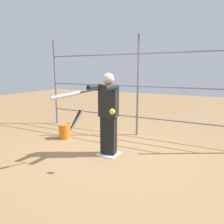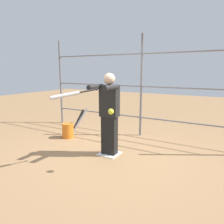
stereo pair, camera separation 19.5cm
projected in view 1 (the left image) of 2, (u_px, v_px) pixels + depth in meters
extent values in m
plane|color=#9E754C|center=(109.00, 154.00, 4.58)|extent=(24.00, 24.00, 0.00)
cube|color=white|center=(109.00, 154.00, 4.58)|extent=(0.40, 0.40, 0.02)
cylinder|color=slate|center=(138.00, 86.00, 5.72)|extent=(0.06, 0.06, 2.65)
cylinder|color=slate|center=(55.00, 83.00, 7.03)|extent=(0.06, 0.06, 2.65)
cylinder|color=slate|center=(137.00, 117.00, 5.88)|extent=(5.67, 0.04, 0.04)
cylinder|color=slate|center=(138.00, 86.00, 5.72)|extent=(5.67, 0.04, 0.04)
cylinder|color=slate|center=(139.00, 54.00, 5.57)|extent=(5.67, 0.04, 0.04)
cube|color=black|center=(109.00, 136.00, 4.51)|extent=(0.32, 0.22, 0.81)
cube|color=black|center=(109.00, 101.00, 4.37)|extent=(0.39, 0.25, 0.64)
sphere|color=beige|center=(108.00, 79.00, 4.29)|extent=(0.23, 0.23, 0.23)
cylinder|color=black|center=(111.00, 88.00, 4.06)|extent=(0.10, 0.45, 0.10)
cylinder|color=black|center=(95.00, 87.00, 4.18)|extent=(0.10, 0.45, 0.10)
sphere|color=black|center=(96.00, 89.00, 3.93)|extent=(0.05, 0.05, 0.05)
cylinder|color=black|center=(88.00, 91.00, 3.85)|extent=(0.20, 0.31, 0.07)
cylinder|color=#B2B2B7|center=(66.00, 96.00, 3.64)|extent=(0.31, 0.47, 0.13)
sphere|color=yellow|center=(112.00, 112.00, 3.58)|extent=(0.10, 0.10, 0.10)
cylinder|color=orange|center=(65.00, 131.00, 5.62)|extent=(0.30, 0.30, 0.37)
torus|color=orange|center=(64.00, 124.00, 5.59)|extent=(0.31, 0.31, 0.01)
cylinder|color=#B2B2B7|center=(76.00, 123.00, 5.63)|extent=(0.44, 0.36, 0.76)
cylinder|color=black|center=(74.00, 123.00, 5.64)|extent=(0.34, 0.32, 0.71)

